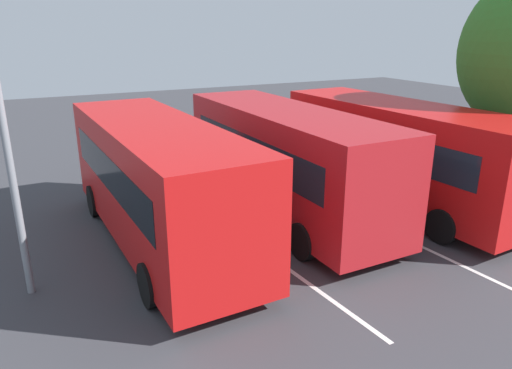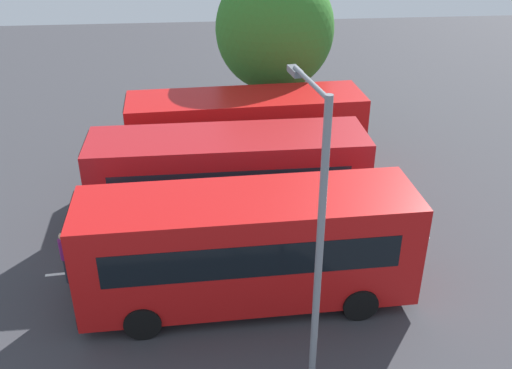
# 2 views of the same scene
# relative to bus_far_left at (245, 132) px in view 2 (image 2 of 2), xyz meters

# --- Properties ---
(ground_plane) EXTENTS (63.79, 63.79, 0.00)m
(ground_plane) POSITION_rel_bus_far_left_xyz_m (0.43, 3.87, -1.82)
(ground_plane) COLOR #38383D
(bus_far_left) EXTENTS (9.24, 3.03, 3.32)m
(bus_far_left) POSITION_rel_bus_far_left_xyz_m (0.00, 0.00, 0.00)
(bus_far_left) COLOR red
(bus_far_left) RESTS_ON ground
(bus_center_left) EXTENTS (9.15, 2.75, 3.32)m
(bus_center_left) POSITION_rel_bus_far_left_xyz_m (0.88, 3.79, 0.00)
(bus_center_left) COLOR #AD191E
(bus_center_left) RESTS_ON ground
(bus_center_right) EXTENTS (9.21, 2.92, 3.32)m
(bus_center_right) POSITION_rel_bus_far_left_xyz_m (0.58, 7.90, 0.00)
(bus_center_right) COLOR red
(bus_center_right) RESTS_ON ground
(pedestrian) EXTENTS (0.44, 0.44, 1.71)m
(pedestrian) POSITION_rel_bus_far_left_xyz_m (5.80, 6.58, -0.82)
(pedestrian) COLOR #232833
(pedestrian) RESTS_ON ground
(street_lamp) EXTENTS (0.52, 2.39, 7.28)m
(street_lamp) POSITION_rel_bus_far_left_xyz_m (-0.64, 11.03, 2.39)
(street_lamp) COLOR gray
(street_lamp) RESTS_ON ground
(depot_tree) EXTENTS (5.15, 4.63, 7.58)m
(depot_tree) POSITION_rel_bus_far_left_xyz_m (-1.62, -4.01, 3.04)
(depot_tree) COLOR #4C3823
(depot_tree) RESTS_ON ground
(lane_stripe_outer_left) EXTENTS (12.41, 1.06, 0.01)m
(lane_stripe_outer_left) POSITION_rel_bus_far_left_xyz_m (0.43, 1.96, -1.82)
(lane_stripe_outer_left) COLOR silver
(lane_stripe_outer_left) RESTS_ON ground
(lane_stripe_inner_left) EXTENTS (12.41, 1.06, 0.01)m
(lane_stripe_inner_left) POSITION_rel_bus_far_left_xyz_m (0.43, 5.78, -1.82)
(lane_stripe_inner_left) COLOR silver
(lane_stripe_inner_left) RESTS_ON ground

